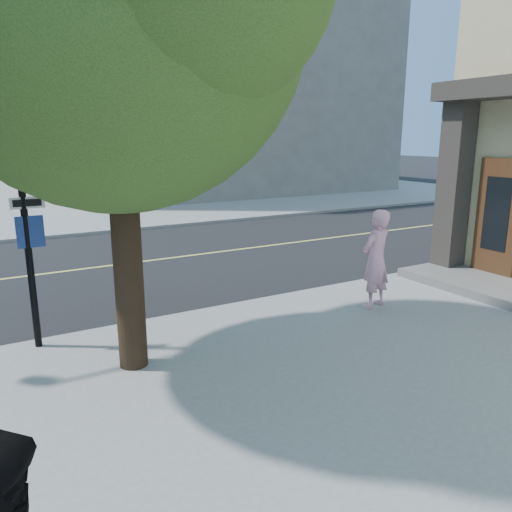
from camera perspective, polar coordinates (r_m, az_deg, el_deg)
sidewalk_ne at (r=32.66m, az=-5.62°, el=7.89°), size 29.00×25.00×0.12m
filler_ne at (r=33.39m, az=-5.47°, el=20.16°), size 18.00×16.00×14.00m
man_on_phone at (r=9.42m, az=13.67°, el=-0.35°), size 0.76×0.58×1.86m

